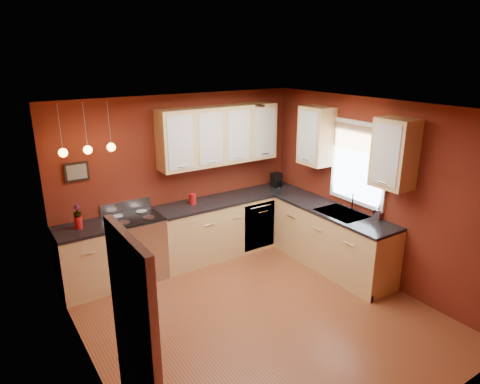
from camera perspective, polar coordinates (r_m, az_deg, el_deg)
floor at (r=5.66m, az=2.47°, el=-16.12°), size 4.20×4.20×0.00m
ceiling at (r=4.71m, az=2.90°, el=11.01°), size 4.00×4.20×0.02m
wall_back at (r=6.76m, az=-7.84°, el=1.79°), size 4.00×0.02×2.60m
wall_front at (r=3.74m, az=22.46°, el=-13.64°), size 4.00×0.02×2.60m
wall_left at (r=4.29m, az=-19.84°, el=-9.10°), size 0.02×4.20×2.60m
wall_right at (r=6.36m, az=17.42°, el=0.07°), size 0.02×4.20×2.60m
base_cabinets_back_left at (r=6.31m, az=-20.02°, el=-8.73°), size 0.70×0.60×0.90m
base_cabinets_back_right at (r=7.12m, az=-1.18°, el=-4.42°), size 2.54×0.60×0.90m
base_cabinets_right at (r=6.73m, az=12.14°, el=-6.27°), size 0.60×2.10×0.90m
counter_back_left at (r=6.12m, az=-20.49°, el=-4.79°), size 0.70×0.62×0.04m
counter_back_right at (r=6.96m, az=-1.21°, el=-0.85°), size 2.54×0.62×0.04m
counter_right at (r=6.55m, az=12.41°, el=-2.52°), size 0.62×2.10×0.04m
gas_range at (r=6.46m, az=-13.76°, el=-7.13°), size 0.76×0.64×1.11m
dishwasher_front at (r=7.09m, az=2.61°, el=-4.54°), size 0.60×0.02×0.80m
sink at (r=6.46m, az=13.37°, el=-2.94°), size 0.50×0.70×0.33m
window at (r=6.42m, az=15.55°, el=4.02°), size 0.06×1.02×1.22m
door_left_wall at (r=3.45m, az=-13.49°, el=-21.15°), size 0.12×0.82×2.05m
upper_cabinets_back at (r=6.73m, az=-2.78°, el=7.57°), size 2.00×0.35×0.90m
upper_cabinets_right at (r=6.27m, az=14.67°, el=6.22°), size 0.35×1.95×0.90m
wall_picture at (r=6.17m, az=-20.95°, el=2.54°), size 0.32×0.03×0.26m
pendant_lights at (r=5.80m, az=-19.64°, el=5.39°), size 0.71×0.11×0.66m
red_canister at (r=6.64m, az=-6.33°, el=-0.94°), size 0.11×0.11×0.17m
red_vase at (r=6.10m, az=-20.74°, el=-3.83°), size 0.10×0.10×0.17m
flowers at (r=6.05m, az=-20.91°, el=-2.46°), size 0.13×0.13×0.19m
coffee_maker at (r=7.50m, az=4.91°, el=1.58°), size 0.18×0.17×0.24m
soap_pump at (r=6.32m, az=17.93°, el=-2.54°), size 0.11×0.11×0.21m
dish_towel at (r=6.13m, az=-13.81°, el=-8.19°), size 0.24×0.02×0.32m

